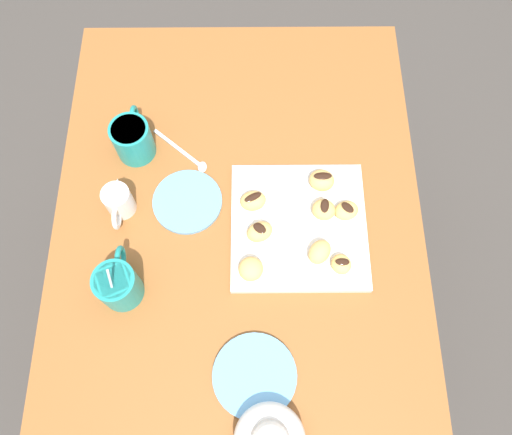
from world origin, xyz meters
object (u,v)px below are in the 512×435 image
at_px(cream_pitcher_white, 118,201).
at_px(beignet_6, 346,211).
at_px(coffee_mug_teal_right, 133,138).
at_px(beignet_2, 341,264).
at_px(coffee_mug_teal_left, 118,284).
at_px(pastry_plate_square, 299,226).
at_px(beignet_1, 251,269).
at_px(beignet_0, 253,201).
at_px(beignet_4, 260,232).
at_px(dining_table, 240,239).
at_px(saucer_sky_right, 187,202).
at_px(beignet_3, 324,208).
at_px(beignet_5, 320,252).
at_px(saucer_sky_left, 255,376).
at_px(beignet_7, 322,180).

bearing_deg(cream_pitcher_white, beignet_6, -92.65).
bearing_deg(coffee_mug_teal_right, beignet_2, -122.82).
height_order(coffee_mug_teal_left, beignet_6, coffee_mug_teal_left).
height_order(pastry_plate_square, beignet_6, beignet_6).
xyz_separation_m(beignet_1, beignet_6, (0.13, -0.20, -0.00)).
xyz_separation_m(beignet_0, beignet_4, (-0.07, -0.01, 0.00)).
xyz_separation_m(dining_table, saucer_sky_right, (0.03, 0.11, 0.14)).
bearing_deg(cream_pitcher_white, beignet_3, -92.31).
bearing_deg(beignet_5, beignet_2, -119.91).
relative_size(saucer_sky_left, beignet_3, 3.26).
bearing_deg(beignet_1, pastry_plate_square, -45.19).
bearing_deg(dining_table, pastry_plate_square, -101.45).
bearing_deg(beignet_4, pastry_plate_square, -75.14).
distance_m(dining_table, cream_pitcher_white, 0.31).
xyz_separation_m(cream_pitcher_white, beignet_3, (-0.02, -0.43, -0.00)).
bearing_deg(beignet_2, saucer_sky_right, 64.68).
relative_size(coffee_mug_teal_right, beignet_1, 2.47).
distance_m(beignet_1, beignet_6, 0.24).
bearing_deg(beignet_3, beignet_6, -95.67).
relative_size(pastry_plate_square, beignet_3, 5.77).
bearing_deg(coffee_mug_teal_right, saucer_sky_left, -151.94).
bearing_deg(beignet_5, saucer_sky_left, 150.69).
bearing_deg(beignet_5, beignet_7, -4.70).
bearing_deg(beignet_1, beignet_4, -13.12).
distance_m(saucer_sky_left, saucer_sky_right, 0.39).
relative_size(cream_pitcher_white, beignet_0, 1.88).
bearing_deg(dining_table, coffee_mug_teal_left, 125.02).
relative_size(saucer_sky_left, beignet_7, 2.96).
distance_m(cream_pitcher_white, beignet_7, 0.44).
bearing_deg(beignet_0, beignet_2, -128.25).
bearing_deg(beignet_6, cream_pitcher_white, 87.35).
xyz_separation_m(coffee_mug_teal_left, beignet_1, (0.03, -0.26, -0.02)).
relative_size(saucer_sky_right, beignet_1, 2.97).
height_order(pastry_plate_square, coffee_mug_teal_left, coffee_mug_teal_left).
relative_size(coffee_mug_teal_left, beignet_5, 2.55).
bearing_deg(beignet_6, dining_table, 89.62).
bearing_deg(beignet_1, beignet_6, -58.05).
bearing_deg(dining_table, beignet_2, -119.22).
height_order(saucer_sky_right, beignet_2, beignet_2).
bearing_deg(saucer_sky_right, beignet_2, -115.32).
bearing_deg(beignet_4, beignet_0, 10.71).
bearing_deg(coffee_mug_teal_right, beignet_5, -123.12).
bearing_deg(beignet_3, beignet_1, 130.46).
bearing_deg(dining_table, saucer_sky_left, -174.10).
bearing_deg(beignet_4, beignet_6, -75.68).
bearing_deg(beignet_2, beignet_0, 51.75).
xyz_separation_m(pastry_plate_square, beignet_5, (-0.07, -0.04, 0.03)).
bearing_deg(beignet_1, beignet_5, -76.13).
distance_m(dining_table, beignet_1, 0.22).
xyz_separation_m(dining_table, beignet_6, (-0.00, -0.23, 0.17)).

